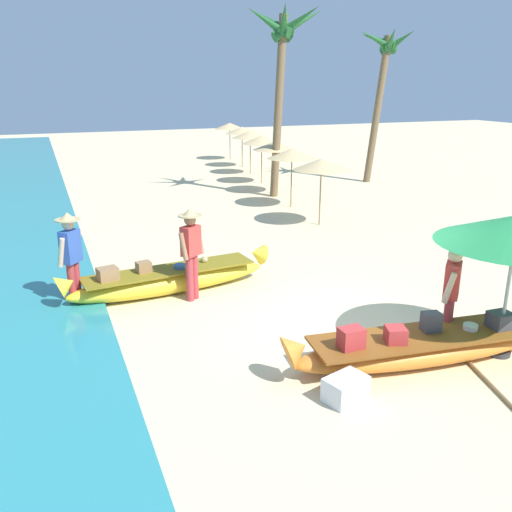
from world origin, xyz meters
TOP-DOWN VIEW (x-y plane):
  - ground_plane at (0.00, 0.00)m, footprint 80.00×80.00m
  - boat_orange_foreground at (0.42, -1.39)m, footprint 4.32×1.30m
  - boat_yellow_midground at (-2.39, 2.69)m, footprint 4.30×1.12m
  - person_vendor_hatted at (-2.06, 2.19)m, footprint 0.56×0.47m
  - person_tourist_customer at (1.17, -1.07)m, footprint 0.53×0.52m
  - person_vendor_assistant at (-4.15, 2.73)m, footprint 0.52×0.54m
  - parasol_row_0 at (2.86, 6.32)m, footprint 1.60×1.60m
  - parasol_row_1 at (3.10, 8.77)m, footprint 1.60×1.60m
  - parasol_row_2 at (3.51, 11.06)m, footprint 1.60×1.60m
  - parasol_row_3 at (3.85, 13.16)m, footprint 1.60×1.60m
  - parasol_row_4 at (4.25, 15.47)m, footprint 1.60×1.60m
  - parasol_row_5 at (4.68, 17.67)m, footprint 1.60×1.60m
  - parasol_row_6 at (4.96, 20.28)m, footprint 1.60×1.60m
  - palm_tree_tall_inland at (8.53, 11.89)m, footprint 2.41×2.44m
  - palm_tree_leaning_seaward at (3.55, 10.56)m, footprint 2.84×2.73m
  - cooler_box at (-1.13, -1.87)m, footprint 0.64×0.51m
  - paddle at (0.76, -2.76)m, footprint 0.66×1.72m

SIDE VIEW (x-z plane):
  - ground_plane at x=0.00m, z-range 0.00..0.00m
  - paddle at x=0.76m, z-range 0.00..0.06m
  - cooler_box at x=-1.13m, z-range 0.00..0.33m
  - boat_orange_foreground at x=0.42m, z-range -0.11..0.63m
  - boat_yellow_midground at x=-2.39m, z-range -0.11..0.66m
  - person_tourist_customer at x=1.17m, z-range 0.10..1.68m
  - person_vendor_assistant at x=-4.15m, z-range 0.14..1.90m
  - person_vendor_hatted at x=-2.06m, z-range 0.14..1.92m
  - parasol_row_0 at x=2.86m, z-range 0.79..2.70m
  - parasol_row_1 at x=3.10m, z-range 0.79..2.70m
  - parasol_row_2 at x=3.51m, z-range 0.79..2.70m
  - parasol_row_3 at x=3.85m, z-range 0.79..2.70m
  - parasol_row_4 at x=4.25m, z-range 0.79..2.70m
  - parasol_row_5 at x=4.68m, z-range 0.79..2.70m
  - parasol_row_6 at x=4.96m, z-range 0.79..2.70m
  - palm_tree_tall_inland at x=8.53m, z-range 1.76..7.74m
  - palm_tree_leaning_seaward at x=3.55m, z-range 1.90..8.34m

